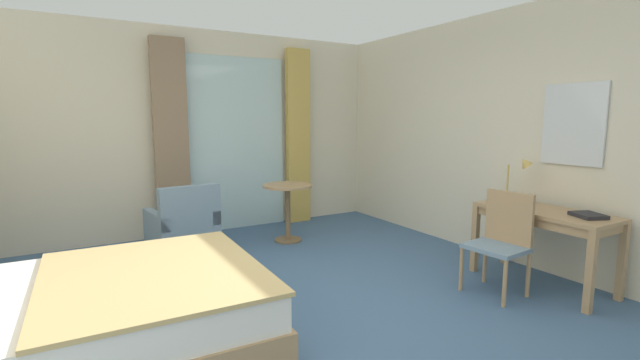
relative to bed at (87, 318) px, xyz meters
name	(u,v)px	position (x,y,z in m)	size (l,w,h in m)	color
ground	(302,322)	(1.51, -0.17, -0.34)	(5.97, 6.71, 0.10)	#426084
wall_back	(196,133)	(1.51, 2.92, 1.10)	(5.57, 0.12, 2.77)	beige
wall_right	(524,137)	(4.24, -0.17, 1.10)	(0.12, 6.31, 2.77)	beige
balcony_glass_door	(237,144)	(2.07, 2.84, 0.93)	(1.42, 0.02, 2.44)	silver
curtain_panel_left	(171,140)	(1.14, 2.74, 1.01)	(0.43, 0.10, 2.60)	#897056
curtain_panel_right	(298,137)	(3.00, 2.74, 1.01)	(0.37, 0.10, 2.60)	tan
bed	(87,318)	(0.00, 0.00, 0.00)	(2.24, 1.72, 1.12)	tan
writing_desk	(544,220)	(3.81, -0.73, 0.35)	(0.56, 1.21, 0.73)	tan
desk_chair	(501,237)	(3.31, -0.64, 0.23)	(0.44, 0.51, 0.93)	gray
desk_lamp	(520,173)	(3.94, -0.35, 0.75)	(0.27, 0.26, 0.49)	tan
closed_book	(588,215)	(3.84, -1.10, 0.46)	(0.21, 0.25, 0.03)	#232328
armchair_by_window	(184,226)	(1.08, 1.97, 0.04)	(0.76, 0.78, 0.84)	gray
round_cafe_table	(288,200)	(2.37, 1.84, 0.26)	(0.64, 0.64, 0.74)	tan
wall_mirror	(573,124)	(4.16, -0.73, 1.24)	(0.02, 0.59, 0.78)	silver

